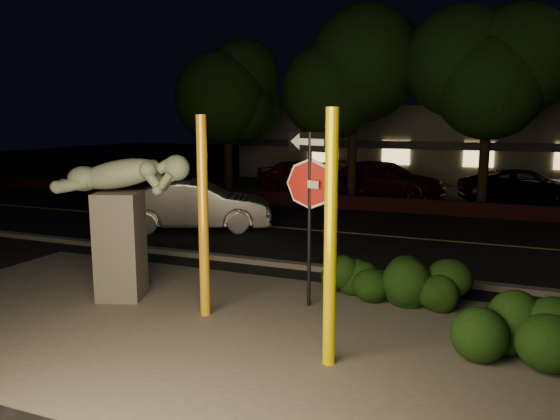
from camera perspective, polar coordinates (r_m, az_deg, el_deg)
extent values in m
plane|color=black|center=(18.80, 12.26, -0.87)|extent=(90.00, 90.00, 0.00)
cube|color=#4C4944|center=(8.57, -1.39, -13.19)|extent=(14.00, 6.00, 0.02)
cube|color=black|center=(15.91, 10.33, -2.66)|extent=(80.00, 8.00, 0.01)
cube|color=gold|center=(15.91, 10.33, -2.62)|extent=(80.00, 0.12, 0.00)
cube|color=#4C4944|center=(12.03, 6.17, -6.26)|extent=(80.00, 0.25, 0.12)
cube|color=#441715|center=(20.03, 12.96, 0.46)|extent=(40.00, 0.35, 0.50)
cube|color=black|center=(25.65, 15.07, 1.76)|extent=(40.00, 12.00, 0.01)
cube|color=#6F6A59|center=(33.41, 17.03, 6.84)|extent=(22.00, 10.00, 4.00)
cube|color=#333338|center=(28.34, 16.02, 6.48)|extent=(22.00, 0.20, 0.40)
cube|color=#FFD87F|center=(29.69, 4.36, 6.17)|extent=(1.40, 0.08, 1.20)
cube|color=#FFD87F|center=(28.71, 12.01, 5.88)|extent=(1.40, 0.08, 1.20)
cube|color=#FFD87F|center=(28.26, 20.04, 5.46)|extent=(1.40, 0.08, 1.20)
cylinder|color=black|center=(24.05, -5.42, 6.03)|extent=(0.36, 0.36, 3.75)
ellipsoid|color=black|center=(24.09, -5.55, 14.33)|extent=(4.60, 4.60, 4.14)
cylinder|color=black|center=(22.21, 7.56, 6.35)|extent=(0.36, 0.36, 4.25)
ellipsoid|color=black|center=(22.35, 7.79, 16.50)|extent=(5.20, 5.20, 4.68)
cylinder|color=black|center=(21.08, 20.56, 5.33)|extent=(0.36, 0.36, 4.00)
ellipsoid|color=black|center=(21.17, 21.16, 15.30)|extent=(4.80, 4.80, 4.32)
cylinder|color=yellow|center=(9.11, -8.02, -0.85)|extent=(0.17, 0.17, 3.39)
cylinder|color=#F6E100|center=(7.21, 5.30, -3.22)|extent=(0.17, 0.17, 3.47)
cylinder|color=black|center=(9.51, 3.10, -1.23)|extent=(0.07, 0.07, 3.09)
cube|color=white|center=(9.41, 3.13, 2.74)|extent=(0.43, 0.23, 0.13)
cube|color=black|center=(9.36, 3.17, 7.12)|extent=(0.96, 0.47, 0.33)
cube|color=white|center=(9.36, 3.17, 7.12)|extent=(0.61, 0.30, 0.13)
cube|color=#4C4944|center=(10.49, -16.34, -3.64)|extent=(1.00, 1.00, 2.00)
sphere|color=slate|center=(9.97, -10.75, 4.35)|extent=(0.47, 0.47, 0.47)
ellipsoid|color=black|center=(10.35, 8.61, -6.74)|extent=(1.83, 1.18, 0.88)
ellipsoid|color=black|center=(10.09, 15.87, -6.82)|extent=(1.87, 1.41, 1.09)
ellipsoid|color=black|center=(8.30, 23.62, -11.11)|extent=(1.63, 1.21, 1.02)
imported|color=#B0B0B5|center=(16.61, -8.78, 0.49)|extent=(4.76, 3.33, 1.49)
imported|color=maroon|center=(23.72, 2.76, 3.40)|extent=(5.04, 3.26, 1.60)
imported|color=#410F0E|center=(24.00, 10.90, 3.19)|extent=(5.40, 2.89, 1.49)
imported|color=black|center=(23.04, 24.38, 2.12)|extent=(5.42, 3.59, 1.38)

